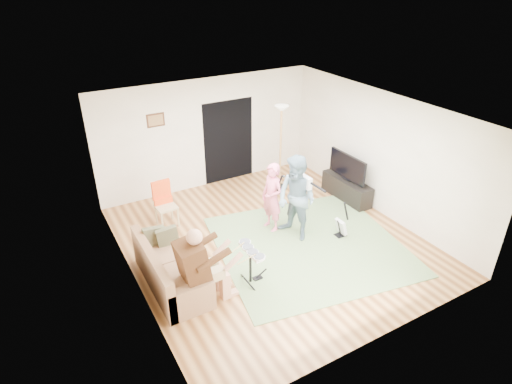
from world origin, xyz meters
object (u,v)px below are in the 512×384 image
tv_cabinet (347,189)px  television (347,166)px  singer (272,198)px  guitar_spare (341,227)px  drum_kit (250,267)px  guitarist (296,199)px  dining_chair (166,210)px  torchiere_lamp (281,133)px  sofa (167,273)px

tv_cabinet → television: size_ratio=1.20×
singer → guitar_spare: (1.09, -0.96, -0.52)m
drum_kit → television: 3.82m
guitarist → dining_chair: bearing=-144.3°
guitarist → television: guitarist is taller
guitar_spare → dining_chair: dining_chair is taller
dining_chair → television: (4.08, -1.02, 0.50)m
guitarist → dining_chair: size_ratio=1.81×
torchiere_lamp → dining_chair: (-3.04, -0.23, -1.11)m
singer → torchiere_lamp: 2.03m
guitarist → tv_cabinet: (2.00, 0.74, -0.64)m
guitarist → dining_chair: guitarist is taller
guitar_spare → tv_cabinet: guitar_spare is taller
torchiere_lamp → tv_cabinet: bearing=-48.9°
drum_kit → dining_chair: size_ratio=0.74×
torchiere_lamp → television: torchiere_lamp is taller
guitarist → guitar_spare: bearing=45.8°
drum_kit → torchiere_lamp: torchiere_lamp is taller
dining_chair → guitar_spare: bearing=-39.6°
drum_kit → guitar_spare: guitar_spare is taller
singer → dining_chair: bearing=-131.6°
drum_kit → guitar_spare: 2.36m
torchiere_lamp → guitarist: bearing=-114.3°
sofa → guitarist: (2.79, 0.17, 0.63)m
sofa → guitar_spare: size_ratio=2.45×
drum_kit → torchiere_lamp: 3.87m
sofa → singer: singer is taller
guitarist → television: (1.95, 0.74, -0.04)m
dining_chair → drum_kit: bearing=-78.9°
singer → torchiere_lamp: torchiere_lamp is taller
tv_cabinet → torchiere_lamp: bearing=131.1°
torchiere_lamp → tv_cabinet: size_ratio=1.52×
singer → guitar_spare: singer is taller
guitarist → guitar_spare: size_ratio=2.25×
singer → tv_cabinet: 2.33m
guitar_spare → sofa: bearing=175.2°
guitar_spare → tv_cabinet: bearing=46.1°
drum_kit → television: television is taller
torchiere_lamp → guitar_spare: bearing=-91.7°
guitar_spare → singer: bearing=138.5°
singer → television: (2.21, 0.25, 0.10)m
drum_kit → singer: (1.24, 1.31, 0.43)m
television → guitar_spare: bearing=-132.6°
sofa → torchiere_lamp: size_ratio=0.91×
tv_cabinet → television: (-0.05, 0.00, 0.60)m
guitar_spare → tv_cabinet: size_ratio=0.57×
torchiere_lamp → television: size_ratio=1.82×
singer → television: 2.23m
television → singer: bearing=-173.6°
drum_kit → tv_cabinet: size_ratio=0.52×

